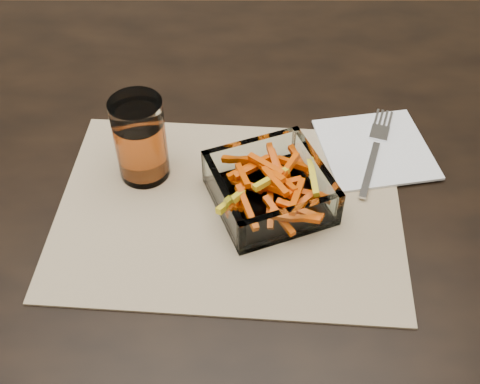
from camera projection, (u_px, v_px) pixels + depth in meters
The scene contains 6 objects.
dining_table at pixel (224, 204), 0.92m from camera, with size 1.60×0.90×0.75m.
placemat at pixel (229, 208), 0.79m from camera, with size 0.45×0.33×0.00m, color tan.
glass_bowl at pixel (270, 190), 0.78m from camera, with size 0.18×0.18×0.05m.
tumbler at pixel (141, 142), 0.80m from camera, with size 0.07×0.07×0.12m.
napkin at pixel (375, 149), 0.87m from camera, with size 0.15×0.15×0.00m, color white.
fork at pixel (375, 148), 0.86m from camera, with size 0.08×0.19×0.00m.
Camera 1 is at (0.03, -0.61, 1.35)m, focal length 45.00 mm.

